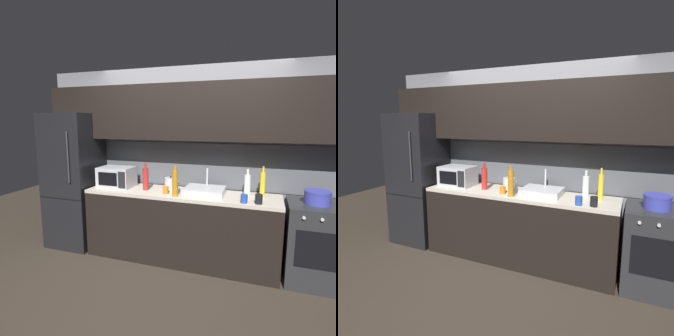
# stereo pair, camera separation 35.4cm
# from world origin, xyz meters

# --- Properties ---
(ground_plane) EXTENTS (10.00, 10.00, 0.00)m
(ground_plane) POSITION_xyz_m (0.00, 0.00, 0.00)
(ground_plane) COLOR #2D261E
(back_wall) EXTENTS (4.17, 0.44, 2.50)m
(back_wall) POSITION_xyz_m (0.00, 1.20, 1.55)
(back_wall) COLOR slate
(back_wall) RESTS_ON ground
(counter_run) EXTENTS (2.43, 0.60, 0.90)m
(counter_run) POSITION_xyz_m (0.00, 0.90, 0.45)
(counter_run) COLOR black
(counter_run) RESTS_ON ground
(refrigerator) EXTENTS (0.68, 0.69, 1.90)m
(refrigerator) POSITION_xyz_m (-1.60, 0.90, 0.95)
(refrigerator) COLOR black
(refrigerator) RESTS_ON ground
(oven_range) EXTENTS (0.60, 0.62, 0.90)m
(oven_range) POSITION_xyz_m (1.56, 0.90, 0.45)
(oven_range) COLOR #232326
(oven_range) RESTS_ON ground
(microwave) EXTENTS (0.46, 0.35, 0.27)m
(microwave) POSITION_xyz_m (-0.92, 0.92, 1.04)
(microwave) COLOR #A8AAAF
(microwave) RESTS_ON counter_run
(sink_basin) EXTENTS (0.48, 0.38, 0.30)m
(sink_basin) POSITION_xyz_m (0.31, 0.93, 0.94)
(sink_basin) COLOR #ADAFB5
(sink_basin) RESTS_ON counter_run
(kettle) EXTENTS (0.19, 0.16, 0.19)m
(kettle) POSITION_xyz_m (-0.15, 0.96, 0.98)
(kettle) COLOR #B7BABF
(kettle) RESTS_ON counter_run
(wine_bottle_clear) EXTENTS (0.08, 0.08, 0.32)m
(wine_bottle_clear) POSITION_xyz_m (0.80, 1.05, 1.03)
(wine_bottle_clear) COLOR silver
(wine_bottle_clear) RESTS_ON counter_run
(wine_bottle_red) EXTENTS (0.08, 0.08, 0.35)m
(wine_bottle_red) POSITION_xyz_m (-0.46, 0.87, 1.05)
(wine_bottle_red) COLOR #A82323
(wine_bottle_red) RESTS_ON counter_run
(wine_bottle_amber) EXTENTS (0.07, 0.07, 0.38)m
(wine_bottle_amber) POSITION_xyz_m (-0.01, 0.69, 1.06)
(wine_bottle_amber) COLOR #B27019
(wine_bottle_amber) RESTS_ON counter_run
(wine_bottle_yellow) EXTENTS (0.06, 0.06, 0.37)m
(wine_bottle_yellow) POSITION_xyz_m (0.98, 0.98, 1.06)
(wine_bottle_yellow) COLOR gold
(wine_bottle_yellow) RESTS_ON counter_run
(mug_orange) EXTENTS (0.08, 0.08, 0.09)m
(mug_orange) POSITION_xyz_m (-0.15, 0.77, 0.95)
(mug_orange) COLOR orange
(mug_orange) RESTS_ON counter_run
(mug_blue) EXTENTS (0.08, 0.08, 0.10)m
(mug_blue) POSITION_xyz_m (0.79, 0.68, 0.95)
(mug_blue) COLOR #234299
(mug_blue) RESTS_ON counter_run
(mug_dark) EXTENTS (0.08, 0.08, 0.11)m
(mug_dark) POSITION_xyz_m (0.95, 0.70, 0.95)
(mug_dark) COLOR black
(mug_dark) RESTS_ON counter_run
(cooking_pot) EXTENTS (0.27, 0.27, 0.15)m
(cooking_pot) POSITION_xyz_m (1.55, 0.90, 0.97)
(cooking_pot) COLOR #333899
(cooking_pot) RESTS_ON oven_range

